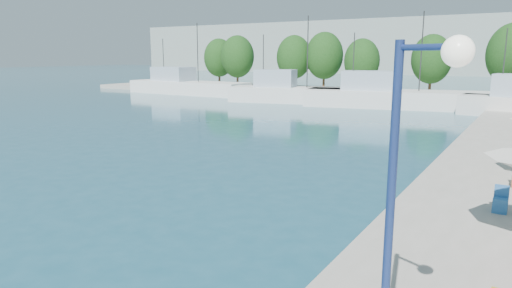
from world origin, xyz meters
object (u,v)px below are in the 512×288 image
Objects in this scene: trawler_03 at (394,97)px; street_lamp at (414,162)px; trawler_02 at (291,93)px; trawler_01 at (186,86)px.

trawler_03 reaches higher than street_lamp.
trawler_02 is 11.69m from trawler_03.
trawler_03 is (30.12, -2.05, -0.00)m from trawler_01.
trawler_01 is 1.21× the size of trawler_02.
trawler_02 and trawler_03 have the same top height.
trawler_01 is 0.94× the size of trawler_03.
trawler_02 is 0.78× the size of trawler_03.
trawler_01 is 3.74× the size of street_lamp.
trawler_03 is at bearing -7.74° from trawler_02.
trawler_01 is at bearing 164.55° from trawler_03.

